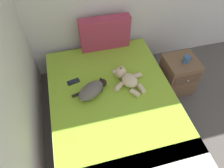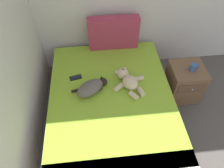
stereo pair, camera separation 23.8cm
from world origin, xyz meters
The scene contains 7 objects.
bed centered at (0.91, 3.11, 0.23)m, with size 1.50×2.04×0.47m.
patterned_cushion centered at (1.03, 4.03, 0.70)m, with size 0.69×0.14×0.46m.
cat centered at (0.68, 3.23, 0.54)m, with size 0.44×0.34×0.15m.
teddy_bear centered at (1.13, 3.31, 0.54)m, with size 0.40×0.48×0.16m.
cell_phone centered at (0.49, 3.47, 0.47)m, with size 0.16×0.10×0.01m.
nightstand centered at (1.94, 3.43, 0.26)m, with size 0.43×0.44×0.52m.
mug centered at (1.97, 3.40, 0.57)m, with size 0.12×0.08×0.09m.
Camera 2 is at (0.76, 1.68, 2.40)m, focal length 33.36 mm.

